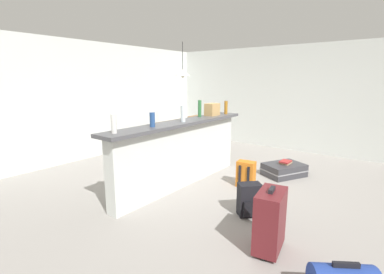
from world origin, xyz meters
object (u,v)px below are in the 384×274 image
Objects in this scene: bottle_amber at (226,107)px; backpack_black at (250,200)px; backpack_orange at (246,174)px; dining_table at (182,126)px; pendant_lamp at (183,73)px; dining_chair_near_partition at (197,135)px; suitcase_upright_maroon at (270,220)px; suitcase_flat_charcoal at (284,170)px; bottle_blue at (152,120)px; book_stack at (286,162)px; grocery_bag at (212,109)px; bottle_clear at (183,114)px; bottle_green at (200,109)px; bottle_white at (114,124)px.

bottle_amber is 0.59× the size of backpack_black.
backpack_black is 1.00× the size of backpack_orange.
dining_table is at bearing 55.08° from backpack_black.
dining_table is 1.21m from pendant_lamp.
dining_chair_near_partition is 3.54m from suitcase_upright_maroon.
bottle_amber is 0.28× the size of suitcase_flat_charcoal.
bottle_blue reaches higher than book_stack.
backpack_orange is at bearing 160.95° from suitcase_flat_charcoal.
suitcase_upright_maroon is (-2.42, -3.15, -0.32)m from dining_table.
suitcase_flat_charcoal is at bearing -65.09° from grocery_bag.
pendant_lamp is 3.06× the size of book_stack.
backpack_black is 1.79m from book_stack.
backpack_black is (-1.84, -2.60, -1.65)m from pendant_lamp.
backpack_orange is at bearing -53.66° from bottle_clear.
bottle_clear is 0.33× the size of pendant_lamp.
dining_table is 1.44× the size of pendant_lamp.
grocery_bag reaches higher than bottle_blue.
dining_table is 3.99m from suitcase_upright_maroon.
bottle_green is 1.38m from backpack_orange.
pendant_lamp reaches higher than bottle_white.
bottle_amber is 0.59× the size of backpack_orange.
dining_chair_near_partition is 1.41m from pendant_lamp.
bottle_green reaches higher than bottle_clear.
pendant_lamp is at bearing 39.52° from bottle_clear.
bottle_green is 1.31m from dining_chair_near_partition.
bottle_white reaches higher than dining_table.
bottle_blue reaches higher than backpack_orange.
grocery_bag is 0.29× the size of suitcase_flat_charcoal.
bottle_white is at bearing 102.48° from suitcase_upright_maroon.
grocery_bag is at bearing -117.13° from dining_table.
bottle_green is at bearing 87.97° from backpack_orange.
bottle_green is 0.66m from bottle_amber.
dining_table reaches higher than book_stack.
bottle_green reaches higher than backpack_black.
grocery_bag is 1.15m from dining_chair_near_partition.
book_stack is (2.13, -1.17, -0.91)m from bottle_blue.
suitcase_flat_charcoal is 0.94m from backpack_orange.
bottle_green is 1.18× the size of bottle_amber.
pendant_lamp is at bearing 88.58° from book_stack.
backpack_black is at bearing -129.70° from dining_chair_near_partition.
suitcase_flat_charcoal is 2.43m from suitcase_upright_maroon.
bottle_blue is at bearing 145.24° from backpack_orange.
bottle_clear is 0.23× the size of dining_table.
backpack_orange is (0.60, -0.82, -0.98)m from bottle_clear.
book_stack is (1.51, -1.13, -0.93)m from bottle_clear.
bottle_blue is at bearing -149.24° from dining_table.
grocery_bag is 1.04× the size of book_stack.
bottle_amber reaches higher than backpack_orange.
grocery_bag is at bearing 0.38° from bottle_white.
dining_table is 4.40× the size of book_stack.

